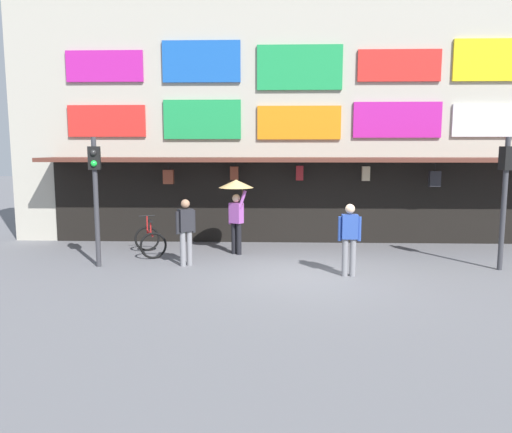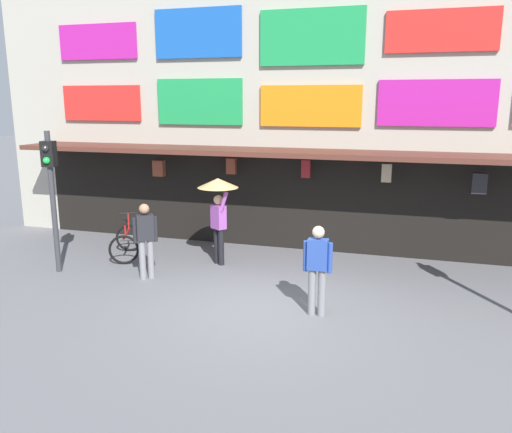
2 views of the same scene
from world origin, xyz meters
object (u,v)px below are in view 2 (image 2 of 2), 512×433
(pedestrian_in_red, at_px, (318,266))
(pedestrian_with_umbrella, at_px, (218,197))
(bicycle_parked, at_px, (127,242))
(pedestrian_in_purple, at_px, (145,237))
(traffic_light_near, at_px, (51,179))

(pedestrian_in_red, xyz_separation_m, pedestrian_with_umbrella, (-2.77, 2.31, 0.69))
(bicycle_parked, height_order, pedestrian_in_red, pedestrian_in_red)
(pedestrian_in_purple, distance_m, pedestrian_in_red, 4.03)
(pedestrian_in_purple, distance_m, pedestrian_with_umbrella, 1.96)
(pedestrian_in_red, bearing_deg, pedestrian_with_umbrella, 140.19)
(traffic_light_near, height_order, bicycle_parked, traffic_light_near)
(pedestrian_in_red, relative_size, pedestrian_with_umbrella, 0.81)
(bicycle_parked, height_order, pedestrian_with_umbrella, pedestrian_with_umbrella)
(traffic_light_near, height_order, pedestrian_with_umbrella, traffic_light_near)
(pedestrian_with_umbrella, bearing_deg, pedestrian_in_purple, -129.33)
(pedestrian_with_umbrella, bearing_deg, bicycle_parked, -176.09)
(pedestrian_in_purple, bearing_deg, traffic_light_near, -175.55)
(bicycle_parked, relative_size, pedestrian_in_red, 0.80)
(pedestrian_in_purple, xyz_separation_m, pedestrian_with_umbrella, (1.16, 1.42, 0.69))
(pedestrian_in_red, distance_m, pedestrian_with_umbrella, 3.67)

